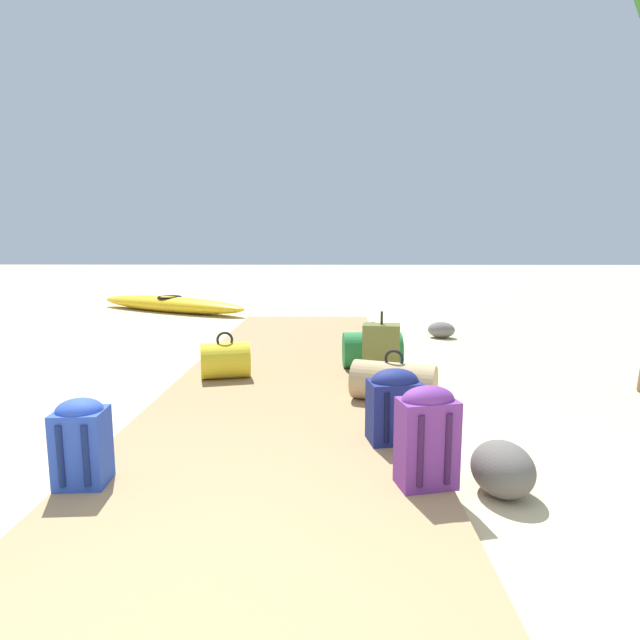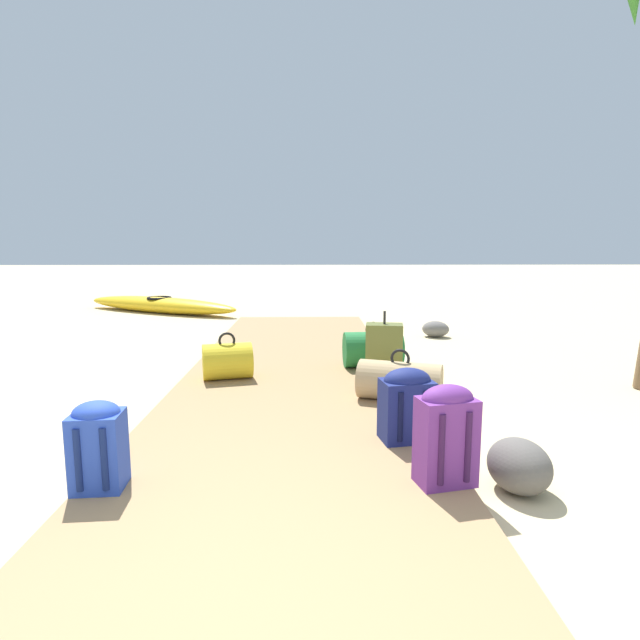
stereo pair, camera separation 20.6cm
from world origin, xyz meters
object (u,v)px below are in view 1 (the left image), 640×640
(duffel_bag_tan, at_px, (394,382))
(duffel_bag_green, at_px, (372,350))
(backpack_navy, at_px, (394,403))
(kayak, at_px, (170,304))
(suitcase_olive, at_px, (381,353))
(backpack_purple, at_px, (427,434))
(duffel_bag_yellow, at_px, (225,360))
(backpack_blue, at_px, (81,440))

(duffel_bag_tan, height_order, duffel_bag_green, duffel_bag_green)
(backpack_navy, distance_m, kayak, 8.04)
(suitcase_olive, bearing_deg, backpack_purple, -89.22)
(backpack_purple, height_order, duffel_bag_yellow, backpack_purple)
(duffel_bag_tan, bearing_deg, backpack_purple, -90.41)
(suitcase_olive, bearing_deg, duffel_bag_green, 94.29)
(backpack_purple, distance_m, kayak, 8.65)
(backpack_navy, height_order, duffel_bag_yellow, backpack_navy)
(backpack_navy, bearing_deg, duffel_bag_tan, 83.03)
(duffel_bag_green, bearing_deg, duffel_bag_yellow, -162.67)
(backpack_purple, relative_size, suitcase_olive, 0.83)
(backpack_purple, xyz_separation_m, kayak, (-3.82, 7.76, -0.21))
(backpack_purple, height_order, backpack_blue, backpack_purple)
(suitcase_olive, distance_m, kayak, 6.77)
(backpack_blue, bearing_deg, backpack_purple, 0.46)
(backpack_purple, xyz_separation_m, duffel_bag_yellow, (-1.55, 2.24, -0.12))
(duffel_bag_yellow, height_order, kayak, duffel_bag_yellow)
(backpack_blue, xyz_separation_m, duffel_bag_yellow, (0.33, 2.25, -0.08))
(backpack_purple, bearing_deg, duffel_bag_yellow, 124.65)
(suitcase_olive, relative_size, backpack_navy, 1.36)
(duffel_bag_green, height_order, backpack_blue, duffel_bag_green)
(duffel_bag_green, relative_size, duffel_bag_yellow, 1.17)
(backpack_purple, bearing_deg, suitcase_olive, 90.78)
(duffel_bag_tan, height_order, backpack_navy, backpack_navy)
(duffel_bag_green, xyz_separation_m, duffel_bag_yellow, (-1.48, -0.46, -0.01))
(backpack_purple, distance_m, duffel_bag_tan, 1.51)
(backpack_purple, distance_m, duffel_bag_yellow, 2.72)
(duffel_bag_green, bearing_deg, backpack_navy, -90.70)
(suitcase_olive, height_order, backpack_blue, suitcase_olive)
(duffel_bag_tan, bearing_deg, suitcase_olive, 93.51)
(backpack_blue, bearing_deg, suitcase_olive, 49.67)
(duffel_bag_green, bearing_deg, duffel_bag_tan, -86.13)
(duffel_bag_tan, relative_size, duffel_bag_yellow, 1.41)
(backpack_purple, xyz_separation_m, duffel_bag_tan, (0.01, 1.50, -0.13))
(suitcase_olive, height_order, duffel_bag_green, suitcase_olive)
(backpack_purple, relative_size, backpack_blue, 1.16)
(duffel_bag_yellow, bearing_deg, backpack_blue, -98.22)
(backpack_purple, bearing_deg, duffel_bag_tan, 89.59)
(duffel_bag_tan, height_order, duffel_bag_yellow, duffel_bag_yellow)
(duffel_bag_tan, distance_m, kayak, 7.34)
(suitcase_olive, xyz_separation_m, duffel_bag_green, (-0.04, 0.54, -0.08))
(suitcase_olive, distance_m, duffel_bag_green, 0.55)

